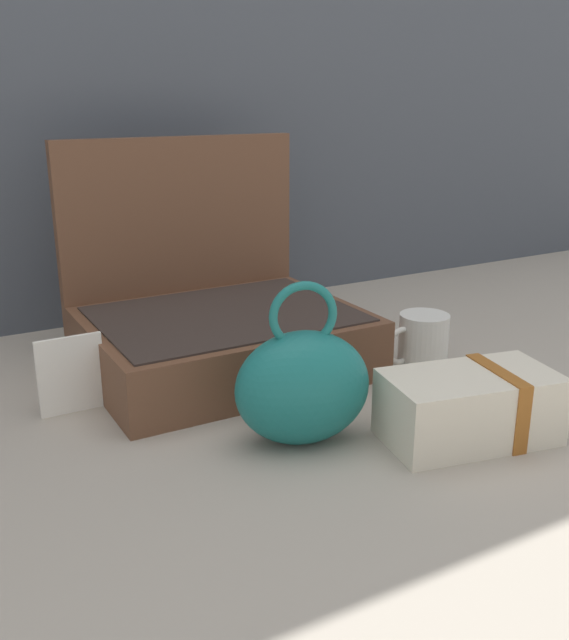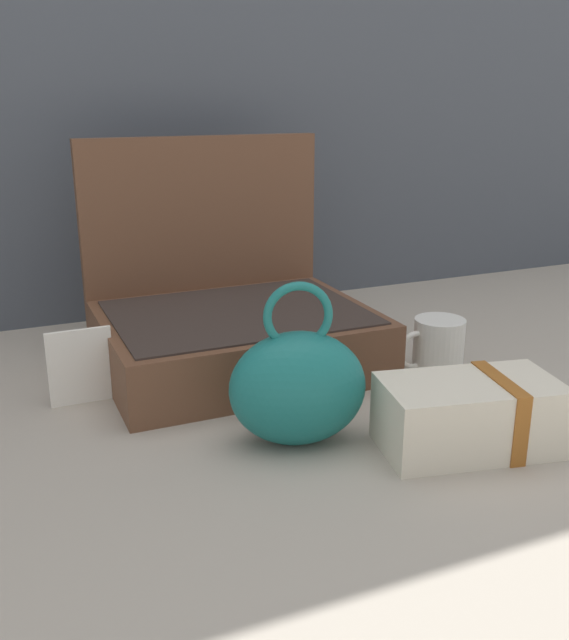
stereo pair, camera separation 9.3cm
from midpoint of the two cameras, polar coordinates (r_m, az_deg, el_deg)
name	(u,v)px [view 2 (the right image)]	position (r m, az deg, el deg)	size (l,w,h in m)	color
ground_plane	(273,416)	(1.00, 1.76, -7.82)	(6.00, 6.00, 0.00)	#9E9384
open_suitcase	(230,317)	(1.18, -2.14, 0.17)	(0.43, 0.35, 0.36)	brown
teal_pouch_handbag	(297,387)	(0.90, 3.97, -5.42)	(0.20, 0.15, 0.22)	#196B66
cream_toiletry_bag	(471,415)	(0.95, 17.57, -7.34)	(0.24, 0.16, 0.09)	beige
coffee_mug	(437,347)	(1.17, 14.43, -2.13)	(0.12, 0.08, 0.09)	silver
info_card_left	(81,367)	(1.05, -13.66, -3.71)	(0.09, 0.01, 0.11)	white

